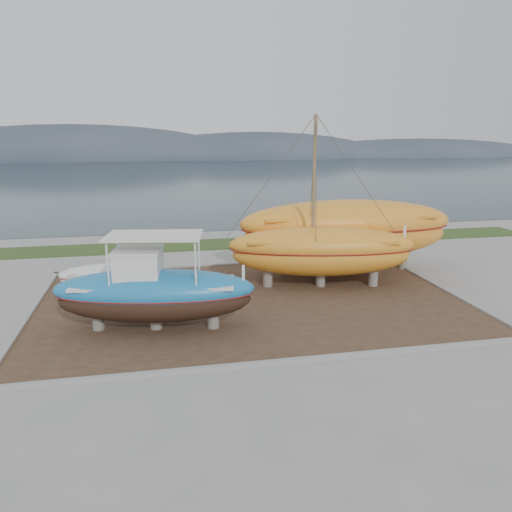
{
  "coord_description": "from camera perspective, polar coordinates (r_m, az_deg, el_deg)",
  "views": [
    {
      "loc": [
        -3.94,
        -16.29,
        7.26
      ],
      "look_at": [
        0.22,
        4.0,
        2.05
      ],
      "focal_mm": 35.0,
      "sensor_mm": 36.0,
      "label": 1
    }
  ],
  "objects": [
    {
      "name": "ground",
      "position": [
        18.26,
        1.87,
        -9.32
      ],
      "size": [
        140.0,
        140.0,
        0.0
      ],
      "primitive_type": "plane",
      "color": "gray",
      "rests_on": "ground"
    },
    {
      "name": "dirt_patch",
      "position": [
        21.9,
        -0.56,
        -5.16
      ],
      "size": [
        18.0,
        12.0,
        0.06
      ],
      "primitive_type": "cube",
      "color": "#422D1E",
      "rests_on": "ground"
    },
    {
      "name": "curb_frame",
      "position": [
        21.88,
        -0.56,
        -5.05
      ],
      "size": [
        18.6,
        12.6,
        0.15
      ],
      "primitive_type": null,
      "color": "gray",
      "rests_on": "ground"
    },
    {
      "name": "grass_strip",
      "position": [
        32.83,
        -4.4,
        1.38
      ],
      "size": [
        44.0,
        3.0,
        0.08
      ],
      "primitive_type": "cube",
      "color": "#284219",
      "rests_on": "ground"
    },
    {
      "name": "sea",
      "position": [
        86.68,
        -9.05,
        9.15
      ],
      "size": [
        260.0,
        100.0,
        0.04
      ],
      "primitive_type": null,
      "color": "#182C30",
      "rests_on": "ground"
    },
    {
      "name": "mountain_ridge",
      "position": [
        141.53,
        -10.15,
        10.97
      ],
      "size": [
        200.0,
        36.0,
        20.0
      ],
      "primitive_type": null,
      "color": "#333D49",
      "rests_on": "ground"
    },
    {
      "name": "blue_caique",
      "position": [
        18.7,
        -11.57,
        -3.0
      ],
      "size": [
        7.7,
        3.5,
        3.58
      ],
      "primitive_type": null,
      "rotation": [
        0.0,
        0.0,
        -0.16
      ],
      "color": "#1C77B3",
      "rests_on": "dirt_patch"
    },
    {
      "name": "white_dinghy",
      "position": [
        23.68,
        -16.44,
        -2.52
      ],
      "size": [
        4.39,
        1.74,
        1.31
      ],
      "primitive_type": null,
      "rotation": [
        0.0,
        0.0,
        0.02
      ],
      "color": "white",
      "rests_on": "dirt_patch"
    },
    {
      "name": "orange_sailboat",
      "position": [
        23.21,
        7.68,
        5.97
      ],
      "size": [
        9.06,
        4.11,
        7.92
      ],
      "primitive_type": null,
      "rotation": [
        0.0,
        0.0,
        -0.18
      ],
      "color": "orange",
      "rests_on": "dirt_patch"
    },
    {
      "name": "orange_bare_hull",
      "position": [
        26.37,
        10.25,
        2.15
      ],
      "size": [
        11.36,
        3.97,
        3.67
      ],
      "primitive_type": null,
      "rotation": [
        0.0,
        0.0,
        -0.06
      ],
      "color": "orange",
      "rests_on": "dirt_patch"
    }
  ]
}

